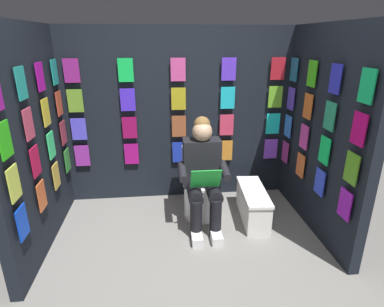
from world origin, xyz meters
TOP-DOWN VIEW (x-y plane):
  - ground_plane at (0.00, 0.00)m, footprint 30.00×30.00m
  - display_wall_back at (0.00, -1.72)m, footprint 2.81×0.14m
  - display_wall_left at (-1.40, -0.84)m, footprint 0.14×1.67m
  - display_wall_right at (1.40, -0.84)m, footprint 0.14×1.67m
  - toilet at (-0.20, -1.19)m, footprint 0.41×0.56m
  - person_reading at (-0.20, -0.96)m, footprint 0.53×0.68m
  - comic_longbox_near at (-0.78, -1.00)m, footprint 0.32×0.78m

SIDE VIEW (x-z plane):
  - ground_plane at x=0.00m, z-range 0.00..0.00m
  - comic_longbox_near at x=-0.78m, z-range 0.00..0.36m
  - toilet at x=-0.20m, z-range -0.06..0.71m
  - person_reading at x=-0.20m, z-range 0.00..1.20m
  - display_wall_back at x=0.00m, z-range 0.00..2.09m
  - display_wall_left at x=-1.40m, z-range 0.00..2.09m
  - display_wall_right at x=1.40m, z-range 0.00..2.09m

